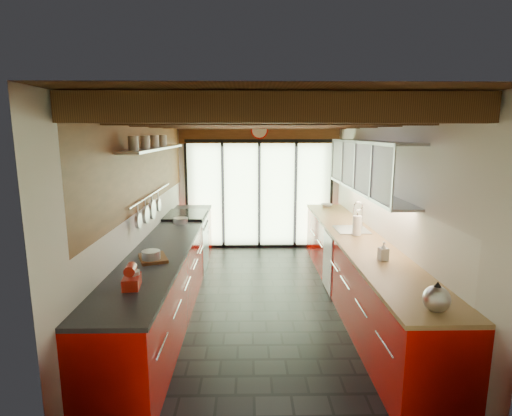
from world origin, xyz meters
name	(u,v)px	position (x,y,z in m)	size (l,w,h in m)	color
ground	(264,302)	(0.00, 0.00, 0.00)	(5.50, 5.50, 0.00)	black
room_shell	(265,183)	(0.00, 0.00, 1.65)	(5.50, 5.50, 5.50)	silver
ceiling_beams	(264,121)	(0.00, 0.38, 2.46)	(3.14, 5.06, 4.90)	#593316
glass_door	(259,166)	(0.00, 2.69, 1.66)	(2.95, 0.10, 2.90)	#C6EAAD
left_counter	(170,271)	(-1.28, 0.00, 0.46)	(0.68, 5.00, 0.92)	#B80800
range_stove	(187,242)	(-1.28, 1.45, 0.47)	(0.66, 0.90, 0.97)	silver
right_counter	(357,270)	(1.27, 0.00, 0.46)	(0.68, 5.00, 0.92)	#B80800
sink_assembly	(352,227)	(1.29, 0.40, 0.96)	(0.45, 0.52, 0.43)	silver
upper_cabinets_right	(367,166)	(1.43, 0.30, 1.85)	(0.34, 3.00, 3.00)	silver
left_wall_fixtures	(154,165)	(-1.47, 0.14, 1.88)	(0.28, 2.60, 0.96)	silver
stand_mixer	(132,278)	(-1.27, -1.72, 1.01)	(0.17, 0.26, 0.23)	#B31A0E
pot_large	(151,256)	(-1.27, -1.00, 0.98)	(0.20, 0.20, 0.13)	silver
pot_small	(180,221)	(-1.27, 0.89, 0.96)	(0.23, 0.23, 0.09)	silver
cutting_board	(153,258)	(-1.27, -0.92, 0.94)	(0.28, 0.39, 0.03)	brown
kettle	(437,297)	(1.27, -2.25, 1.03)	(0.27, 0.29, 0.25)	silver
paper_towel	(357,226)	(1.27, 0.10, 1.05)	(0.13, 0.13, 0.32)	white
soap_bottle	(383,251)	(1.27, -0.99, 1.03)	(0.10, 0.10, 0.21)	silver
bowl	(327,205)	(1.27, 2.25, 0.95)	(0.22, 0.22, 0.05)	silver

